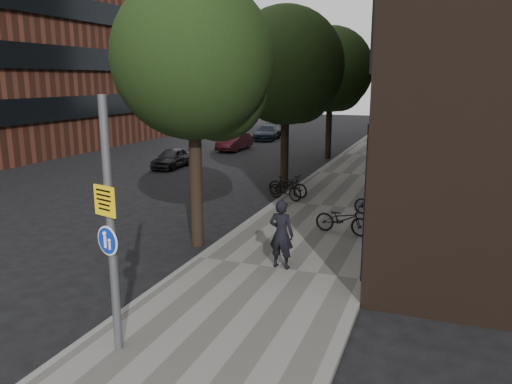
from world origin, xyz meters
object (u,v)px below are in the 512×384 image
at_px(pedestrian, 281,234).
at_px(parked_bike_facade_near, 342,219).
at_px(signpost, 111,227).
at_px(parked_car_near, 172,158).

distance_m(pedestrian, parked_bike_facade_near, 3.49).
xyz_separation_m(signpost, pedestrian, (1.52, 4.67, -1.34)).
relative_size(signpost, parked_bike_facade_near, 2.54).
bearing_deg(pedestrian, parked_car_near, -44.67).
bearing_deg(signpost, pedestrian, 88.58).
bearing_deg(pedestrian, parked_bike_facade_near, -99.30).
height_order(parked_bike_facade_near, parked_car_near, parked_car_near).
relative_size(parked_bike_facade_near, parked_car_near, 0.55).
height_order(signpost, parked_bike_facade_near, signpost).
distance_m(pedestrian, parked_car_near, 16.00).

